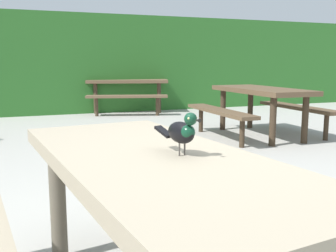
{
  "coord_description": "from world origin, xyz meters",
  "views": [
    {
      "loc": [
        -0.91,
        -1.62,
        1.12
      ],
      "look_at": [
        -0.3,
        -0.01,
        0.84
      ],
      "focal_mm": 41.72,
      "sensor_mm": 36.0,
      "label": 1
    }
  ],
  "objects_px": {
    "picnic_table_foreground": "(154,196)",
    "picnic_table_mid_right": "(261,100)",
    "bird_grackle": "(183,131)",
    "picnic_table_far_centre": "(128,88)"
  },
  "relations": [
    {
      "from": "bird_grackle",
      "to": "picnic_table_far_centre",
      "type": "distance_m",
      "value": 7.43
    },
    {
      "from": "picnic_table_foreground",
      "to": "picnic_table_mid_right",
      "type": "bearing_deg",
      "value": 50.36
    },
    {
      "from": "picnic_table_mid_right",
      "to": "bird_grackle",
      "type": "bearing_deg",
      "value": -128.12
    },
    {
      "from": "bird_grackle",
      "to": "picnic_table_far_centre",
      "type": "relative_size",
      "value": 0.13
    },
    {
      "from": "picnic_table_foreground",
      "to": "picnic_table_mid_right",
      "type": "xyz_separation_m",
      "value": [
        2.93,
        3.53,
        0.0
      ]
    },
    {
      "from": "bird_grackle",
      "to": "picnic_table_mid_right",
      "type": "relative_size",
      "value": 0.16
    },
    {
      "from": "bird_grackle",
      "to": "picnic_table_mid_right",
      "type": "xyz_separation_m",
      "value": [
        2.83,
        3.6,
        -0.29
      ]
    },
    {
      "from": "picnic_table_mid_right",
      "to": "picnic_table_foreground",
      "type": "bearing_deg",
      "value": -129.64
    },
    {
      "from": "picnic_table_foreground",
      "to": "picnic_table_far_centre",
      "type": "xyz_separation_m",
      "value": [
        1.8,
        7.16,
        0.0
      ]
    },
    {
      "from": "bird_grackle",
      "to": "picnic_table_far_centre",
      "type": "xyz_separation_m",
      "value": [
        1.7,
        7.23,
        -0.29
      ]
    }
  ]
}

